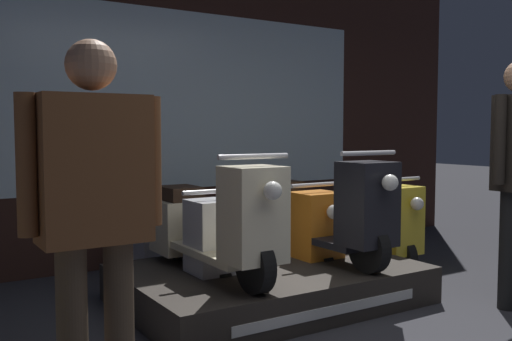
% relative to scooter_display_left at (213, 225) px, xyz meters
% --- Properties ---
extents(shop_wall_back, '(7.16, 0.09, 3.20)m').
position_rel_scooter_display_left_xyz_m(shop_wall_back, '(0.58, 1.65, 0.99)').
color(shop_wall_back, '#331E19').
rests_on(shop_wall_back, ground_plane).
extents(display_platform, '(2.09, 1.43, 0.27)m').
position_rel_scooter_display_left_xyz_m(display_platform, '(0.47, 0.01, -0.48)').
color(display_platform, '#2D2823').
rests_on(display_platform, ground_plane).
extents(scooter_display_left, '(0.49, 1.53, 0.85)m').
position_rel_scooter_display_left_xyz_m(scooter_display_left, '(0.00, 0.00, 0.00)').
color(scooter_display_left, black).
rests_on(scooter_display_left, display_platform).
extents(scooter_display_right, '(0.49, 1.53, 0.85)m').
position_rel_scooter_display_left_xyz_m(scooter_display_right, '(0.94, 0.00, 0.00)').
color(scooter_display_right, black).
rests_on(scooter_display_right, display_platform).
extents(scooter_backrow_0, '(0.49, 1.53, 0.85)m').
position_rel_scooter_display_left_xyz_m(scooter_backrow_0, '(0.04, 0.57, -0.27)').
color(scooter_backrow_0, black).
rests_on(scooter_backrow_0, ground_plane).
extents(scooter_backrow_1, '(0.49, 1.53, 0.85)m').
position_rel_scooter_display_left_xyz_m(scooter_backrow_1, '(0.94, 0.57, -0.27)').
color(scooter_backrow_1, black).
rests_on(scooter_backrow_1, ground_plane).
extents(scooter_backrow_2, '(0.49, 1.53, 0.85)m').
position_rel_scooter_display_left_xyz_m(scooter_backrow_2, '(1.84, 0.57, -0.27)').
color(scooter_backrow_2, black).
rests_on(scooter_backrow_2, ground_plane).
extents(person_left_browsing, '(0.61, 0.25, 1.64)m').
position_rel_scooter_display_left_xyz_m(person_left_browsing, '(-1.12, -1.04, 0.36)').
color(person_left_browsing, '#473828').
rests_on(person_left_browsing, ground_plane).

